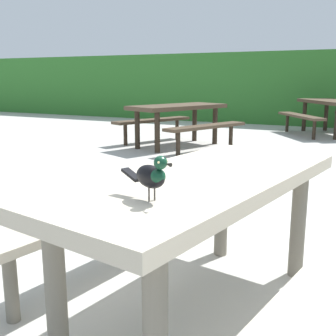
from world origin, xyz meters
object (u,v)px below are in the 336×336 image
Objects in this scene: picnic_table_mid_left at (332,109)px; picnic_table_mid_right at (178,115)px; bird_grackle at (152,175)px; picnic_table_foreground at (200,210)px.

picnic_table_mid_left and picnic_table_mid_right have the same top height.
bird_grackle reaches higher than picnic_table_mid_left.
picnic_table_mid_left is (-0.16, 8.27, -0.29)m from bird_grackle.
picnic_table_foreground is 0.89× the size of picnic_table_mid_right.
picnic_table_mid_left is (-0.15, 7.76, 0.00)m from picnic_table_foreground.
bird_grackle is 0.12× the size of picnic_table_mid_right.
bird_grackle is at bearing -88.97° from picnic_table_foreground.
bird_grackle reaches higher than picnic_table_mid_right.
picnic_table_foreground is 7.18× the size of bird_grackle.
picnic_table_mid_left is at bearing 91.08° from bird_grackle.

